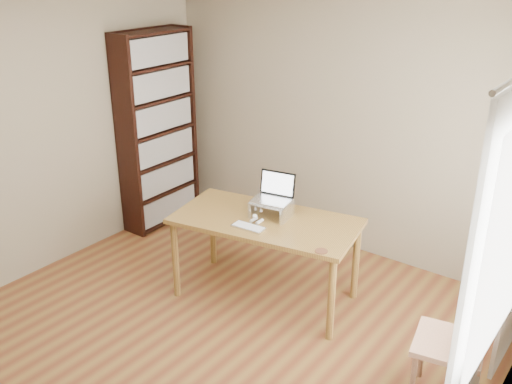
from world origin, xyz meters
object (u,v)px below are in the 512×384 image
Objects in this scene: laptop at (275,193)px; desk at (266,228)px; cat at (271,208)px; keyboard at (248,227)px; bookshelf at (158,131)px; chair at (462,340)px.

desk is at bearing -100.88° from laptop.
cat is (-0.03, -0.02, -0.13)m from laptop.
desk is at bearing 82.31° from keyboard.
cat is (1.81, -0.46, -0.24)m from bookshelf.
laptop reaches higher than desk.
bookshelf is 6.04× the size of laptop.
chair is at bearing -13.40° from cat.
keyboard is (1.83, -0.79, -0.29)m from bookshelf.
desk is (1.84, -0.57, -0.39)m from bookshelf.
bookshelf is 7.40× the size of keyboard.
desk is at bearing 158.60° from chair.
cat is 0.48× the size of chair.
bookshelf reaches higher than cat.
desk is 0.31m from laptop.
laptop is 1.22× the size of keyboard.
desk is at bearing -17.35° from bookshelf.
desk is 4.74× the size of laptop.
cat reaches higher than keyboard.
cat is at bearing 155.35° from chair.
laptop is at bearing 83.53° from keyboard.
desk is 1.80m from chair.
bookshelf is 2.01m from keyboard.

